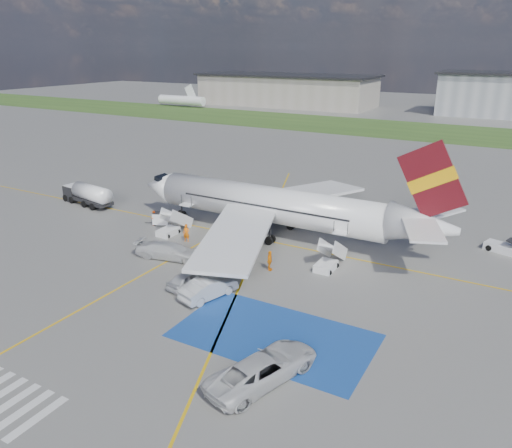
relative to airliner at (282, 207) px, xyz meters
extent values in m
plane|color=#60605E|center=(-1.51, -14.00, -3.39)|extent=(400.00, 400.00, 0.00)
cube|color=#2D4C1E|center=(-1.51, 81.00, -3.39)|extent=(400.00, 30.00, 0.01)
cube|color=gold|center=(-1.51, -2.00, -3.39)|extent=(120.00, 0.20, 0.01)
cube|color=gold|center=(-6.51, -24.00, -3.39)|extent=(0.20, 60.00, 0.01)
cube|color=gold|center=(-1.51, -2.00, -3.39)|extent=(20.71, 56.45, 0.01)
cube|color=navy|center=(8.49, -18.00, -3.39)|extent=(14.00, 8.00, 0.01)
cube|color=silver|center=(-1.51, -32.00, -3.39)|extent=(0.60, 4.00, 0.01)
cube|color=silver|center=(-0.31, -32.00, -3.39)|extent=(0.60, 4.00, 0.01)
cube|color=silver|center=(0.89, -32.00, -3.39)|extent=(0.60, 4.00, 0.01)
cube|color=gray|center=(-56.51, 116.00, 1.61)|extent=(60.00, 22.00, 10.00)
cylinder|color=white|center=(-1.51, 0.00, 0.01)|extent=(26.00, 3.90, 3.90)
cone|color=white|center=(-16.51, 0.00, 0.01)|extent=(4.00, 3.90, 3.90)
cube|color=black|center=(-15.91, 0.00, 1.06)|extent=(1.67, 1.90, 0.82)
cone|color=white|center=(14.69, 0.00, 0.41)|extent=(6.50, 3.90, 3.90)
cube|color=white|center=(-0.51, -8.50, -0.59)|extent=(9.86, 15.95, 1.40)
cube|color=white|center=(-0.51, 8.50, -0.59)|extent=(9.86, 15.95, 1.40)
cylinder|color=#38383A|center=(-1.51, -5.60, -1.99)|extent=(3.40, 2.10, 2.10)
cylinder|color=#38383A|center=(-1.51, 5.60, -1.99)|extent=(3.40, 2.10, 2.10)
cube|color=#550E15|center=(14.99, 0.00, 4.81)|extent=(6.62, 0.30, 7.45)
cube|color=#F4AB0D|center=(14.99, 0.00, 4.81)|extent=(4.36, 0.40, 3.08)
cube|color=white|center=(15.29, -3.20, 1.11)|extent=(4.73, 5.95, 0.49)
cube|color=white|center=(15.29, 3.20, 1.11)|extent=(4.73, 5.95, 0.49)
cube|color=black|center=(-1.51, -1.96, 0.36)|extent=(19.50, 0.04, 0.18)
cube|color=black|center=(-1.51, 1.96, 0.36)|extent=(19.50, 0.04, 0.18)
cube|color=white|center=(-11.01, -4.15, -1.94)|extent=(1.40, 3.73, 2.32)
cube|color=white|center=(-11.01, -2.25, -0.89)|extent=(1.40, 1.00, 0.12)
cylinder|color=black|center=(-11.71, -2.25, -0.34)|extent=(0.06, 0.06, 1.10)
cylinder|color=black|center=(-10.31, -2.25, -0.34)|extent=(0.06, 0.06, 1.10)
cube|color=white|center=(-11.01, -5.75, -3.04)|extent=(1.60, 2.40, 0.70)
cube|color=white|center=(7.49, -4.15, -1.94)|extent=(1.40, 3.73, 2.32)
cube|color=white|center=(7.49, -2.25, -0.89)|extent=(1.40, 1.00, 0.12)
cylinder|color=black|center=(6.79, -2.25, -0.34)|extent=(0.06, 0.06, 1.10)
cylinder|color=black|center=(8.19, -2.25, -0.34)|extent=(0.06, 0.06, 1.10)
cube|color=white|center=(7.49, -5.75, -3.04)|extent=(1.60, 2.40, 0.70)
cube|color=black|center=(-30.19, -1.66, -2.36)|extent=(2.37, 2.37, 2.06)
cylinder|color=white|center=(-26.03, -2.35, -1.60)|extent=(6.36, 3.03, 2.06)
cube|color=black|center=(-26.03, -2.35, -2.63)|extent=(6.36, 3.03, 0.45)
cube|color=white|center=(-13.72, -3.57, -2.61)|extent=(2.11, 1.71, 1.28)
cube|color=black|center=(-13.72, -3.57, -1.92)|extent=(1.99, 1.59, 0.11)
cube|color=white|center=(22.06, 6.84, -3.00)|extent=(5.01, 2.95, 0.79)
imported|color=silver|center=(-1.54, -14.72, -2.69)|extent=(2.16, 4.30, 1.41)
imported|color=#A7AAAE|center=(1.14, -15.50, -2.55)|extent=(3.14, 5.42, 1.69)
imported|color=silver|center=(10.24, -22.77, -2.25)|extent=(4.49, 6.64, 2.28)
imported|color=silver|center=(-6.66, -10.72, -2.34)|extent=(5.70, 3.18, 2.11)
imported|color=orange|center=(-8.01, -6.37, -2.43)|extent=(0.80, 0.64, 1.93)
imported|color=#F75C0D|center=(-14.41, -4.07, -2.52)|extent=(0.93, 1.03, 1.74)
imported|color=orange|center=(3.02, -8.37, -2.44)|extent=(0.71, 1.20, 1.91)
camera|label=1|loc=(22.58, -45.55, 16.12)|focal=35.00mm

